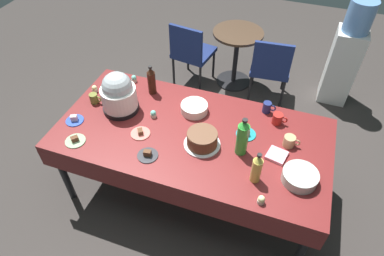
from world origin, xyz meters
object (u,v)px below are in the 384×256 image
object	(u,v)px
dessert_plate_teal	(246,133)
water_cooler	(345,56)
dessert_plate_sage	(75,140)
coffee_mug_navy	(267,107)
ceramic_snack_bowl	(194,108)
cupcake_cocoa	(153,114)
cupcake_vanilla	(261,200)
coffee_mug_tan	(290,141)
dessert_plate_coral	(140,133)
coffee_mug_red	(278,119)
dessert_plate_charcoal	(148,155)
cupcake_berry	(95,89)
dessert_plate_cobalt	(74,120)
coffee_mug_olive	(94,98)
round_cafe_table	(237,48)
frosted_layer_cake	(202,139)
cupcake_rose	(134,79)
maroon_chair_left	(191,51)
soda_bottle_ginger_ale	(257,168)
soda_bottle_cola	(152,81)
maroon_chair_right	(271,66)
slow_cooker	(118,94)
soda_bottle_lime_soda	(242,137)
glass_salad_bowl	(300,177)
potluck_table	(192,138)

from	to	relation	value
dessert_plate_teal	water_cooler	world-z (taller)	water_cooler
water_cooler	dessert_plate_sage	bearing A→B (deg)	-131.55
coffee_mug_navy	ceramic_snack_bowl	bearing A→B (deg)	-160.87
cupcake_cocoa	cupcake_vanilla	world-z (taller)	same
coffee_mug_tan	dessert_plate_coral	bearing A→B (deg)	-166.52
cupcake_vanilla	coffee_mug_red	world-z (taller)	coffee_mug_red
dessert_plate_charcoal	dessert_plate_coral	xyz separation A→B (m)	(-0.15, 0.19, -0.00)
ceramic_snack_bowl	dessert_plate_teal	xyz separation A→B (m)	(0.48, -0.12, -0.03)
dessert_plate_teal	dessert_plate_coral	world-z (taller)	dessert_plate_teal
dessert_plate_charcoal	cupcake_berry	bearing A→B (deg)	145.21
ceramic_snack_bowl	water_cooler	xyz separation A→B (m)	(1.24, 1.62, -0.20)
dessert_plate_cobalt	water_cooler	world-z (taller)	water_cooler
cupcake_vanilla	coffee_mug_olive	bearing A→B (deg)	161.47
coffee_mug_tan	round_cafe_table	xyz separation A→B (m)	(-0.80, 1.65, -0.30)
frosted_layer_cake	cupcake_cocoa	world-z (taller)	frosted_layer_cake
dessert_plate_coral	cupcake_vanilla	bearing A→B (deg)	-16.83
dessert_plate_charcoal	frosted_layer_cake	bearing A→B (deg)	34.89
cupcake_rose	maroon_chair_left	xyz separation A→B (m)	(0.18, 1.09, -0.29)
ceramic_snack_bowl	dessert_plate_coral	bearing A→B (deg)	-128.54
round_cafe_table	water_cooler	size ratio (longest dim) A/B	0.58
dessert_plate_cobalt	cupcake_rose	distance (m)	0.70
dessert_plate_coral	round_cafe_table	xyz separation A→B (m)	(0.34, 1.92, -0.26)
cupcake_cocoa	coffee_mug_tan	xyz separation A→B (m)	(1.12, 0.05, 0.01)
soda_bottle_ginger_ale	soda_bottle_cola	size ratio (longest dim) A/B	0.95
frosted_layer_cake	maroon_chair_right	world-z (taller)	frosted_layer_cake
coffee_mug_olive	maroon_chair_right	distance (m)	2.02
slow_cooker	dessert_plate_teal	xyz separation A→B (m)	(1.09, 0.06, -0.16)
dessert_plate_teal	maroon_chair_right	bearing A→B (deg)	90.35
coffee_mug_red	coffee_mug_tan	distance (m)	0.25
frosted_layer_cake	coffee_mug_navy	bearing A→B (deg)	53.86
ceramic_snack_bowl	cupcake_cocoa	bearing A→B (deg)	-149.09
soda_bottle_lime_soda	coffee_mug_olive	xyz separation A→B (m)	(-1.35, 0.13, -0.11)
dessert_plate_teal	cupcake_rose	size ratio (longest dim) A/B	2.39
cupcake_rose	soda_bottle_ginger_ale	bearing A→B (deg)	-29.65
coffee_mug_navy	coffee_mug_red	bearing A→B (deg)	-46.10
maroon_chair_right	glass_salad_bowl	bearing A→B (deg)	-75.10
coffee_mug_olive	dessert_plate_cobalt	bearing A→B (deg)	-97.58
potluck_table	dessert_plate_teal	size ratio (longest dim) A/B	13.66
cupcake_vanilla	slow_cooker	bearing A→B (deg)	158.19
ceramic_snack_bowl	soda_bottle_cola	bearing A→B (deg)	164.89
soda_bottle_ginger_ale	glass_salad_bowl	bearing A→B (deg)	18.02
slow_cooker	water_cooler	distance (m)	2.61
dessert_plate_cobalt	round_cafe_table	bearing A→B (deg)	64.98
dessert_plate_charcoal	coffee_mug_navy	distance (m)	1.10
maroon_chair_left	round_cafe_table	size ratio (longest dim) A/B	1.18
dessert_plate_sage	coffee_mug_tan	xyz separation A→B (m)	(1.59, 0.52, 0.03)
cupcake_berry	soda_bottle_cola	size ratio (longest dim) A/B	0.24
frosted_layer_cake	cupcake_vanilla	bearing A→B (deg)	-34.53
frosted_layer_cake	cupcake_vanilla	world-z (taller)	frosted_layer_cake
soda_bottle_cola	maroon_chair_left	xyz separation A→B (m)	(-0.05, 1.18, -0.39)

